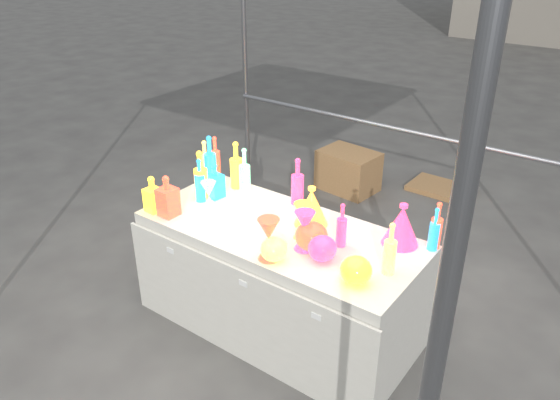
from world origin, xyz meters
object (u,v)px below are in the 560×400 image
Objects in this scene: display_table at (279,279)px; lampshade_0 at (311,206)px; cardboard_box_closed at (348,171)px; hourglass_0 at (269,239)px; decanter_0 at (153,194)px; bottle_0 at (236,165)px; globe_0 at (356,272)px.

display_table is 0.55m from lampshade_0.
hourglass_0 is (0.85, -2.44, 0.67)m from cardboard_box_closed.
display_table is 7.28× the size of hourglass_0.
display_table is 7.16× the size of lampshade_0.
display_table is 7.38× the size of decanter_0.
hourglass_0 is at bearing 4.33° from decanter_0.
lampshade_0 is (0.93, 0.47, 0.00)m from decanter_0.
display_table is 2.25m from cardboard_box_closed.
bottle_0 reaches higher than display_table.
bottle_0 reaches higher than lampshade_0.
display_table is 3.27× the size of cardboard_box_closed.
display_table is at bearing -128.53° from lampshade_0.
cardboard_box_closed is 2.78m from globe_0.
bottle_0 reaches higher than globe_0.
bottle_0 is 1.40× the size of decanter_0.
bottle_0 is at bearing 157.42° from globe_0.
display_table is 10.81× the size of globe_0.
display_table is 1.00m from decanter_0.
hourglass_0 reaches higher than cardboard_box_closed.
decanter_0 is 0.99× the size of hourglass_0.
globe_0 is (1.36, -2.35, 0.61)m from cardboard_box_closed.
decanter_0 is (-0.21, -0.60, -0.05)m from bottle_0.
hourglass_0 is at bearing -63.61° from display_table.
decanter_0 is 1.48m from globe_0.
decanter_0 is (-0.12, -2.43, 0.67)m from cardboard_box_closed.
decanter_0 is 0.96m from hourglass_0.
lampshade_0 is (0.12, 0.18, 0.50)m from display_table.
bottle_0 is at bearing -81.08° from cardboard_box_closed.
lampshade_0 is at bearing 31.58° from decanter_0.
globe_0 reaches higher than display_table.
display_table is at bearing 116.39° from hourglass_0.
globe_0 is 0.66× the size of lampshade_0.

